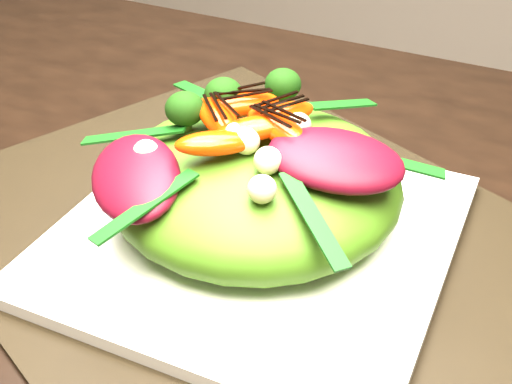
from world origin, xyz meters
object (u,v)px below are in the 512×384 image
at_px(salad_bowl, 256,219).
at_px(lettuce_mound, 256,182).
at_px(plate_base, 256,234).
at_px(dining_table, 86,244).
at_px(placemat, 256,242).
at_px(orange_segment, 253,111).

distance_m(salad_bowl, lettuce_mound, 0.03).
height_order(plate_base, salad_bowl, salad_bowl).
relative_size(dining_table, lettuce_mound, 7.61).
bearing_deg(placemat, orange_segment, 121.66).
height_order(dining_table, lettuce_mound, dining_table).
relative_size(dining_table, plate_base, 5.68).
xyz_separation_m(plate_base, orange_segment, (-0.02, 0.03, 0.09)).
height_order(salad_bowl, orange_segment, orange_segment).
bearing_deg(placemat, plate_base, 180.00).
height_order(dining_table, orange_segment, dining_table).
xyz_separation_m(dining_table, salad_bowl, (0.13, 0.04, 0.04)).
bearing_deg(salad_bowl, lettuce_mound, 180.00).
xyz_separation_m(dining_table, lettuce_mound, (0.13, 0.04, 0.08)).
bearing_deg(dining_table, orange_segment, 28.87).
relative_size(dining_table, placemat, 3.16).
distance_m(dining_table, plate_base, 0.14).
height_order(placemat, salad_bowl, salad_bowl).
bearing_deg(orange_segment, lettuce_mound, -58.34).
bearing_deg(orange_segment, placemat, -58.34).
distance_m(placemat, plate_base, 0.01).
xyz_separation_m(dining_table, placemat, (0.13, 0.04, 0.02)).
bearing_deg(placemat, dining_table, -163.45).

